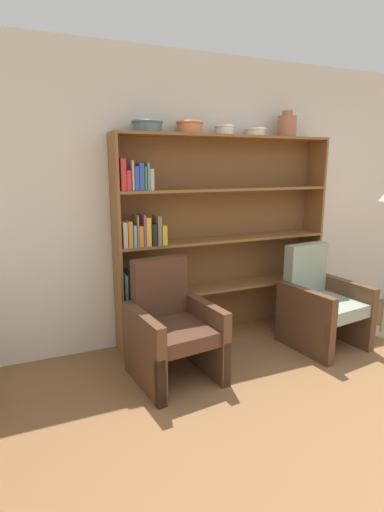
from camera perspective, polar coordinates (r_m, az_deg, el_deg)
name	(u,v)px	position (r m, az deg, el deg)	size (l,w,h in m)	color
wall_back	(234,200)	(4.19, 6.00, 7.92)	(12.00, 0.06, 2.75)	silver
bookshelf	(208,243)	(3.93, 2.25, 1.82)	(2.19, 0.30, 2.00)	brown
bowl_terracotta	(147,126)	(3.62, -6.42, 18.00)	(0.28, 0.28, 0.10)	slate
bowl_cream	(190,127)	(3.76, -0.34, 17.98)	(0.25, 0.25, 0.11)	#C67547
bowl_stoneware	(225,129)	(3.91, 4.70, 17.57)	(0.20, 0.20, 0.09)	silver
bowl_sage	(255,132)	(4.08, 9.02, 17.16)	(0.22, 0.22, 0.07)	silver
vase_tall	(287,126)	(4.29, 13.40, 17.65)	(0.19, 0.19, 0.25)	#A36647
armchair_leather	(172,329)	(3.34, -2.90, -10.34)	(0.71, 0.75, 0.97)	brown
armchair_cushioned	(321,303)	(4.11, 17.89, -6.46)	(0.72, 0.75, 0.97)	brown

